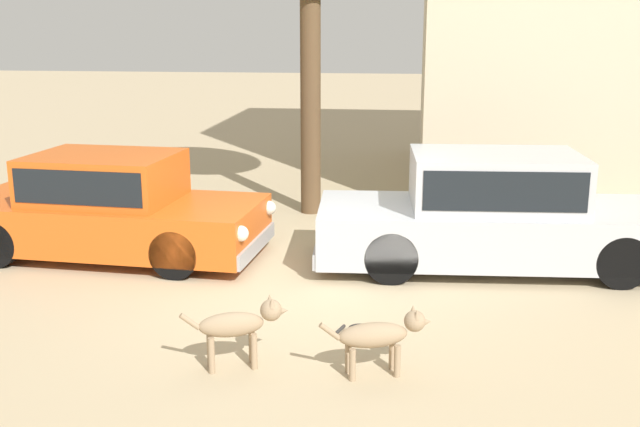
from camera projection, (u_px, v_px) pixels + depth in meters
name	position (u px, v px, depth m)	size (l,w,h in m)	color
ground_plane	(304.00, 290.00, 9.09)	(80.00, 80.00, 0.00)	tan
parked_sedan_nearest	(108.00, 206.00, 10.29)	(4.36, 1.99, 1.41)	#D15619
parked_sedan_second	(496.00, 212.00, 9.79)	(4.83, 1.98, 1.50)	#B2B5BA
stray_dog_spotted	(381.00, 334.00, 6.82)	(1.02, 0.42, 0.62)	#997F60
stray_dog_tan	(241.00, 324.00, 6.96)	(0.97, 0.43, 0.67)	#997F60
stray_cat	(368.00, 331.00, 7.70)	(0.58, 0.34, 0.16)	#2D2B28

